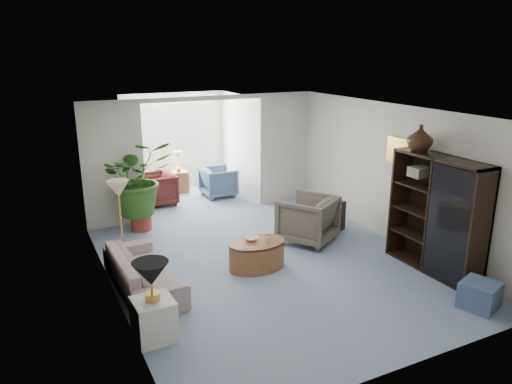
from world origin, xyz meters
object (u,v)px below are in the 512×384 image
coffee_table (257,255)px  cabinet_urn (420,138)px  table_lamp (151,274)px  floor_lamp (118,189)px  end_table (154,319)px  sunroom_table (179,182)px  coffee_bowl (251,239)px  plant_pot (141,222)px  framed_picture (400,151)px  side_table_dark (330,216)px  entertainment_cabinet (437,215)px  sofa (143,271)px  sunroom_chair_blue (219,182)px  sunroom_chair_maroon (157,189)px  ottoman (480,295)px  coffee_cup (268,240)px  wingback_chair (308,219)px

coffee_table → cabinet_urn: bearing=-18.0°
table_lamp → floor_lamp: 2.53m
coffee_table → end_table: bearing=-148.4°
end_table → sunroom_table: 6.38m
coffee_bowl → end_table: bearing=-145.7°
floor_lamp → plant_pot: size_ratio=0.90×
plant_pot → sunroom_table: 2.63m
framed_picture → end_table: framed_picture is taller
end_table → side_table_dark: side_table_dark is taller
plant_pot → sunroom_table: bearing=56.0°
coffee_table → framed_picture: bearing=-3.0°
end_table → coffee_table: end_table is taller
coffee_bowl → plant_pot: (-1.21, 2.45, -0.32)m
end_table → framed_picture: bearing=13.1°
entertainment_cabinet → cabinet_urn: 1.24m
coffee_bowl → side_table_dark: (2.09, 0.80, -0.18)m
sofa → sunroom_chair_blue: size_ratio=2.53×
floor_lamp → entertainment_cabinet: bearing=-30.4°
sofa → coffee_bowl: bearing=-92.5°
coffee_bowl → plant_pot: size_ratio=0.54×
sunroom_chair_maroon → ottoman: bearing=22.2°
plant_pot → coffee_cup: bearing=-61.9°
coffee_cup → plant_pot: coffee_cup is taller
ottoman → coffee_table: bearing=131.2°
end_table → table_lamp: (0.00, 0.00, 0.61)m
coffee_table → coffee_cup: bearing=-33.7°
sofa → table_lamp: bearing=169.3°
floor_lamp → sofa: bearing=-87.1°
coffee_bowl → entertainment_cabinet: entertainment_cabinet is taller
sofa → plant_pot: bearing=-15.1°
coffee_bowl → ottoman: bearing=-49.3°
framed_picture → cabinet_urn: size_ratio=1.19×
framed_picture → wingback_chair: (-1.38, 0.75, -1.27)m
table_lamp → coffee_cup: bearing=27.8°
framed_picture → table_lamp: size_ratio=1.14×
coffee_table → side_table_dark: side_table_dark is taller
framed_picture → plant_pot: (-3.99, 2.69, -1.54)m
end_table → sunroom_chair_maroon: sunroom_chair_maroon is taller
wingback_chair → entertainment_cabinet: entertainment_cabinet is taller
coffee_cup → sunroom_table: size_ratio=0.19×
cabinet_urn → framed_picture: bearing=70.9°
table_lamp → coffee_bowl: 2.42m
coffee_table → coffee_cup: (0.15, -0.10, 0.27)m
side_table_dark → cabinet_urn: cabinet_urn is taller
coffee_table → sunroom_chair_maroon: size_ratio=1.20×
sofa → end_table: size_ratio=3.70×
framed_picture → entertainment_cabinet: 1.42m
coffee_cup → sunroom_chair_maroon: 4.15m
floor_lamp → side_table_dark: size_ratio=0.61×
floor_lamp → coffee_table: (1.88, -1.25, -1.02)m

